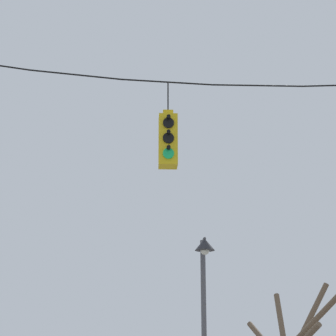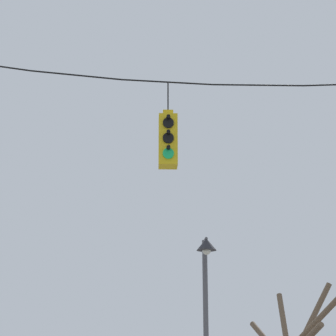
{
  "view_description": "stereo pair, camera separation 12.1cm",
  "coord_description": "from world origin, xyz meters",
  "views": [
    {
      "loc": [
        -2.14,
        -10.88,
        1.84
      ],
      "look_at": [
        -1.69,
        0.38,
        5.26
      ],
      "focal_mm": 70.0,
      "sensor_mm": 36.0,
      "label": 1
    },
    {
      "loc": [
        -2.02,
        -10.89,
        1.84
      ],
      "look_at": [
        -1.69,
        0.38,
        5.26
      ],
      "focal_mm": 70.0,
      "sensor_mm": 36.0,
      "label": 2
    }
  ],
  "objects": [
    {
      "name": "traffic_light_near_right_pole",
      "position": [
        -1.69,
        0.37,
        5.78
      ],
      "size": [
        0.34,
        0.46,
        1.65
      ],
      "color": "yellow"
    },
    {
      "name": "street_lamp",
      "position": [
        -0.71,
        4.18,
        3.44
      ],
      "size": [
        0.46,
        0.79,
        4.7
      ],
      "color": "#515156",
      "rests_on": "ground_plane"
    },
    {
      "name": "span_wire",
      "position": [
        0.0,
        0.38,
        7.06
      ],
      "size": [
        11.96,
        0.03,
        0.5
      ],
      "color": "black"
    }
  ]
}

